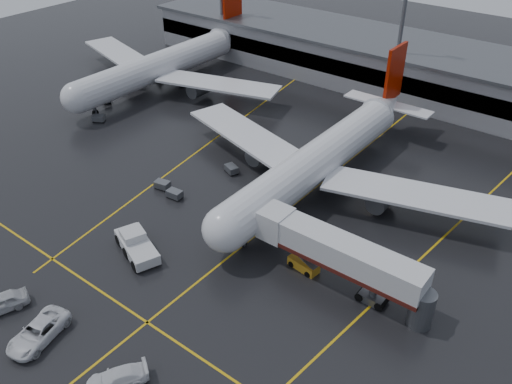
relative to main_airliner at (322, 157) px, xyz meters
The scene contains 20 objects.
ground 10.57m from the main_airliner, 90.00° to the right, with size 220.00×220.00×0.00m, color black.
apron_line_centre 10.57m from the main_airliner, 90.00° to the right, with size 0.25×90.00×0.02m, color gold.
apron_line_stop 31.98m from the main_airliner, 90.00° to the right, with size 60.00×0.25×0.02m, color gold.
apron_line_left 20.44m from the main_airliner, behind, with size 0.25×70.00×0.02m, color gold.
apron_line_right 18.49m from the main_airliner, ahead, with size 0.25×70.00×0.02m, color gold.
terminal 38.23m from the main_airliner, 90.00° to the left, with size 122.00×19.00×8.60m.
light_mast_mid 34.26m from the main_airliner, 98.80° to the left, with size 3.00×1.20×25.45m.
main_airliner is the anchor object (origin of this frame).
second_airliner 43.68m from the main_airliner, 164.05° to the left, with size 48.80×45.60×14.10m.
jet_bridge 19.68m from the main_airliner, 52.90° to the right, with size 19.90×3.40×6.05m.
pushback_tractor 26.72m from the main_airliner, 109.54° to the right, with size 7.70×5.27×2.56m.
belt_loader 17.94m from the main_airliner, 63.91° to the right, with size 3.70×2.06×2.24m.
service_van_a 39.93m from the main_airliner, 99.41° to the right, with size 2.96×6.42×1.79m, color white.
service_van_b 38.40m from the main_airliner, 85.09° to the right, with size 2.18×5.37×1.56m, color white.
service_van_d 41.53m from the main_airliner, 107.98° to the right, with size 2.16×5.36×1.83m, color silver.
baggage_cart_a 20.01m from the main_airliner, 132.55° to the right, with size 2.10×1.45×1.12m.
baggage_cart_b 21.65m from the main_airliner, 139.39° to the right, with size 2.20×1.64×1.12m.
baggage_cart_c 13.06m from the main_airliner, 156.16° to the right, with size 2.34×1.95×1.12m.
baggage_cart_d 44.85m from the main_airliner, behind, with size 2.36×2.01×1.12m.
baggage_cart_e 40.09m from the main_airliner, behind, with size 2.38×2.14×1.12m.
Camera 1 is at (30.68, -44.42, 39.38)m, focal length 37.54 mm.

